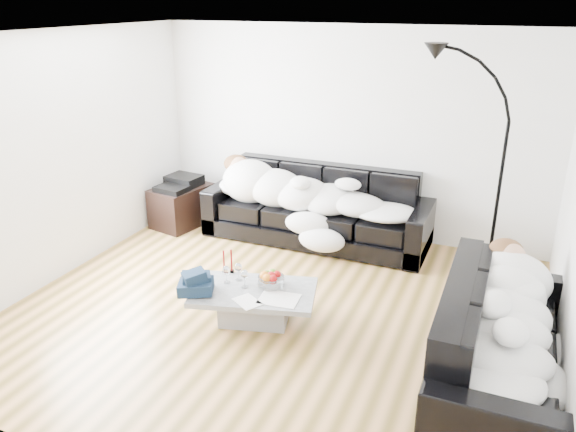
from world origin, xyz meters
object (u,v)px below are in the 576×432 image
at_px(av_cabinet, 182,206).
at_px(stereo, 180,182).
at_px(wine_glass_c, 245,279).
at_px(fruit_bowl, 271,278).
at_px(sleeper_right, 505,315).
at_px(wine_glass_b, 226,275).
at_px(candle_right, 231,261).
at_px(coffee_table, 254,305).
at_px(candle_left, 224,262).
at_px(sofa_back, 317,206).
at_px(sofa_right, 502,339).
at_px(wine_glass_a, 238,272).
at_px(shoes, 455,370).
at_px(floor_lamp, 499,189).
at_px(sleeper_back, 316,192).

distance_m(av_cabinet, stereo, 0.33).
height_order(wine_glass_c, av_cabinet, av_cabinet).
bearing_deg(fruit_bowl, sleeper_right, -6.99).
height_order(wine_glass_b, candle_right, candle_right).
xyz_separation_m(coffee_table, candle_left, (-0.43, 0.21, 0.28)).
bearing_deg(candle_left, wine_glass_c, -30.83).
height_order(sofa_back, stereo, sofa_back).
bearing_deg(stereo, wine_glass_b, -40.74).
distance_m(coffee_table, candle_right, 0.52).
distance_m(sofa_right, wine_glass_a, 2.42).
bearing_deg(sleeper_right, shoes, 88.08).
relative_size(sofa_right, sleeper_right, 1.17).
distance_m(sleeper_right, floor_lamp, 1.78).
xyz_separation_m(fruit_bowl, floor_lamp, (1.86, 1.45, 0.68)).
distance_m(wine_glass_c, av_cabinet, 2.61).
xyz_separation_m(sofa_back, fruit_bowl, (0.24, -1.91, -0.05)).
height_order(sofa_back, shoes, sofa_back).
relative_size(sofa_right, shoes, 4.75).
xyz_separation_m(fruit_bowl, wine_glass_a, (-0.34, -0.02, 0.01)).
height_order(wine_glass_a, shoes, wine_glass_a).
height_order(coffee_table, av_cabinet, av_cabinet).
bearing_deg(wine_glass_a, candle_right, 138.77).
distance_m(sleeper_right, av_cabinet, 4.60).
relative_size(candle_left, stereo, 0.52).
xyz_separation_m(wine_glass_a, candle_right, (-0.14, 0.12, 0.03)).
bearing_deg(sofa_back, floor_lamp, -12.24).
xyz_separation_m(sleeper_back, fruit_bowl, (0.24, -1.86, -0.25)).
relative_size(sleeper_back, floor_lamp, 1.08).
distance_m(coffee_table, wine_glass_c, 0.27).
distance_m(candle_left, av_cabinet, 2.24).
relative_size(sleeper_back, wine_glass_b, 13.66).
bearing_deg(wine_glass_c, av_cabinet, 136.00).
relative_size(shoes, floor_lamp, 0.20).
distance_m(fruit_bowl, candle_left, 0.55).
bearing_deg(coffee_table, sofa_right, -3.02).
distance_m(sofa_right, sleeper_back, 3.14).
height_order(fruit_bowl, candle_left, candle_left).
bearing_deg(sleeper_right, wine_glass_b, 86.69).
relative_size(sofa_right, wine_glass_b, 12.26).
distance_m(shoes, floor_lamp, 1.99).
bearing_deg(wine_glass_b, candle_left, 124.77).
bearing_deg(candle_right, shoes, -8.78).
bearing_deg(wine_glass_c, sofa_right, -3.29).
bearing_deg(fruit_bowl, av_cabinet, 141.12).
relative_size(wine_glass_a, candle_left, 0.76).
xyz_separation_m(candle_right, floor_lamp, (2.33, 1.35, 0.64)).
relative_size(coffee_table, av_cabinet, 1.48).
relative_size(sofa_back, wine_glass_c, 15.95).
bearing_deg(candle_right, floor_lamp, 30.04).
relative_size(sleeper_right, floor_lamp, 0.83).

